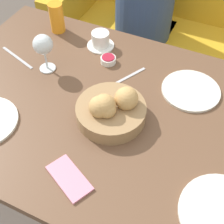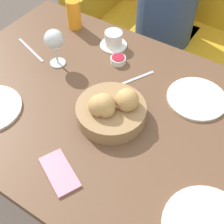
{
  "view_description": "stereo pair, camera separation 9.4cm",
  "coord_description": "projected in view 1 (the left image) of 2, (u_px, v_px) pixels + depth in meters",
  "views": [
    {
      "loc": [
        0.3,
        -0.66,
        1.54
      ],
      "look_at": [
        0.0,
        -0.03,
        0.74
      ],
      "focal_mm": 50.0,
      "sensor_mm": 36.0,
      "label": 1
    },
    {
      "loc": [
        0.38,
        -0.61,
        1.54
      ],
      "look_at": [
        0.0,
        -0.03,
        0.74
      ],
      "focal_mm": 50.0,
      "sensor_mm": 36.0,
      "label": 2
    }
  ],
  "objects": [
    {
      "name": "ground_plane",
      "position": [
        114.0,
        200.0,
        1.64
      ],
      "size": [
        10.0,
        10.0,
        0.0
      ],
      "primitive_type": "plane",
      "color": "#564C44"
    },
    {
      "name": "dining_table",
      "position": [
        115.0,
        126.0,
        1.17
      ],
      "size": [
        1.4,
        0.88,
        0.71
      ],
      "color": "brown",
      "rests_on": "ground_plane"
    },
    {
      "name": "couch",
      "position": [
        182.0,
        47.0,
        1.96
      ],
      "size": [
        1.54,
        0.7,
        0.91
      ],
      "color": "gold",
      "rests_on": "ground_plane"
    },
    {
      "name": "seated_person",
      "position": [
        143.0,
        27.0,
        1.8
      ],
      "size": [
        0.32,
        0.41,
        1.17
      ],
      "color": "#23232D",
      "rests_on": "ground_plane"
    },
    {
      "name": "bread_basket",
      "position": [
        111.0,
        110.0,
        1.04
      ],
      "size": [
        0.24,
        0.24,
        0.12
      ],
      "color": "#99754C",
      "rests_on": "dining_table"
    },
    {
      "name": "plate_near_right",
      "position": [
        224.0,
        215.0,
        0.84
      ],
      "size": [
        0.25,
        0.25,
        0.01
      ],
      "color": "silver",
      "rests_on": "dining_table"
    },
    {
      "name": "plate_far_center",
      "position": [
        191.0,
        90.0,
        1.15
      ],
      "size": [
        0.22,
        0.22,
        0.01
      ],
      "color": "silver",
      "rests_on": "dining_table"
    },
    {
      "name": "juice_glass",
      "position": [
        57.0,
        18.0,
        1.36
      ],
      "size": [
        0.06,
        0.06,
        0.13
      ],
      "color": "orange",
      "rests_on": "dining_table"
    },
    {
      "name": "wine_glass",
      "position": [
        43.0,
        46.0,
        1.16
      ],
      "size": [
        0.08,
        0.08,
        0.16
      ],
      "color": "silver",
      "rests_on": "dining_table"
    },
    {
      "name": "coffee_cup",
      "position": [
        100.0,
        40.0,
        1.31
      ],
      "size": [
        0.12,
        0.12,
        0.07
      ],
      "color": "white",
      "rests_on": "dining_table"
    },
    {
      "name": "jam_bowl_berry",
      "position": [
        108.0,
        60.0,
        1.26
      ],
      "size": [
        0.06,
        0.06,
        0.03
      ],
      "color": "white",
      "rests_on": "dining_table"
    },
    {
      "name": "knife_silver",
      "position": [
        17.0,
        58.0,
        1.28
      ],
      "size": [
        0.19,
        0.07,
        0.0
      ],
      "color": "#B7B7BC",
      "rests_on": "dining_table"
    },
    {
      "name": "spoon_coffee",
      "position": [
        130.0,
        76.0,
        1.21
      ],
      "size": [
        0.08,
        0.14,
        0.0
      ],
      "color": "#B7B7BC",
      "rests_on": "dining_table"
    },
    {
      "name": "cell_phone",
      "position": [
        69.0,
        178.0,
        0.92
      ],
      "size": [
        0.17,
        0.13,
        0.01
      ],
      "color": "pink",
      "rests_on": "dining_table"
    }
  ]
}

